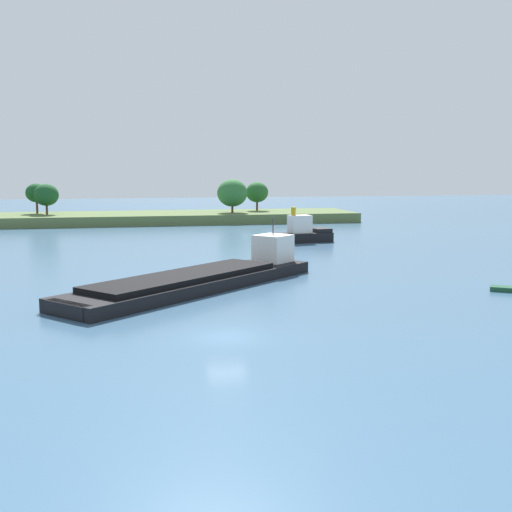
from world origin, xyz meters
The scene contains 4 objects.
ground_plane centered at (0.00, 0.00, 0.00)m, with size 400.00×400.00×0.00m, color #3D607F.
treeline_island centered at (-8.56, 89.44, 2.02)m, with size 94.27×17.57×9.48m.
tugboat centered at (19.33, 50.26, 1.34)m, with size 9.28×4.91×5.17m.
cargo_barge centered at (0.51, 17.08, 0.92)m, with size 25.00×23.01×5.70m.
Camera 1 is at (-6.16, -38.99, 10.63)m, focal length 44.40 mm.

